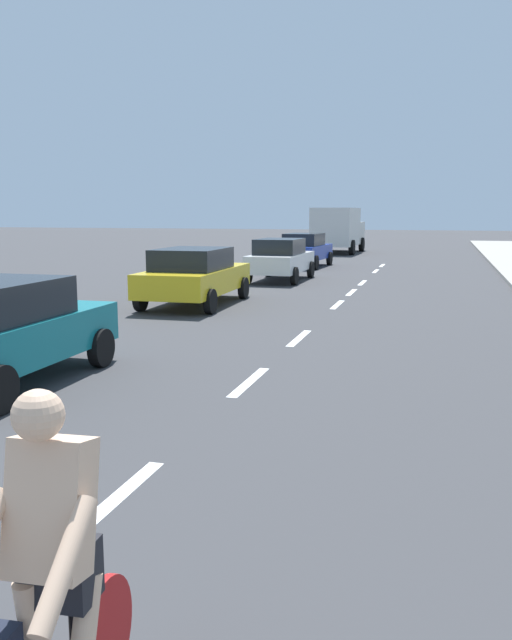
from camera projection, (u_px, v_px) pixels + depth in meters
ground_plane at (334, 308)px, 17.61m from camera, size 160.00×160.00×0.00m
lane_stripe_2 at (115, 499)px, 5.88m from camera, size 0.16×1.80×0.01m
lane_stripe_3 at (249, 382)px, 9.95m from camera, size 0.16×1.80×0.01m
lane_stripe_4 at (299, 338)px, 13.40m from camera, size 0.16×1.80×0.01m
lane_stripe_5 at (337, 305)px, 18.24m from camera, size 0.16×1.80×0.01m
lane_stripe_6 at (351, 292)px, 21.05m from camera, size 0.16×1.80×0.01m
lane_stripe_7 at (362, 283)px, 23.91m from camera, size 0.16×1.80×0.01m
lane_stripe_8 at (376, 271)px, 28.63m from camera, size 0.16×1.80×0.01m
lane_stripe_9 at (382, 265)px, 31.66m from camera, size 0.16×1.80×0.01m
cyclist at (32, 615)px, 2.82m from camera, size 0.65×1.71×1.82m
parked_car_teal at (3, 329)px, 9.68m from camera, size 1.89×3.98×1.57m
parked_car_yellow at (194, 275)px, 18.09m from camera, size 2.15×4.57×1.57m
parked_car_white at (280, 258)px, 24.51m from camera, size 1.94×4.11×1.57m
parked_car_blue at (305, 249)px, 30.70m from camera, size 2.10×4.20×1.57m
delivery_truck at (338, 229)px, 41.23m from camera, size 2.83×6.31×2.80m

